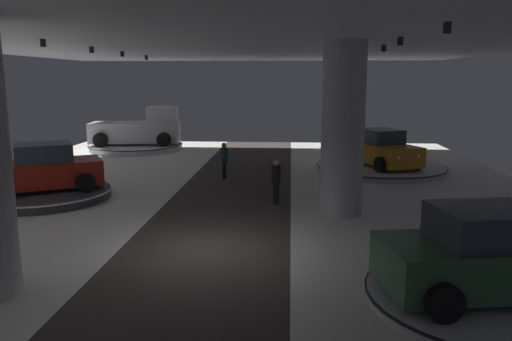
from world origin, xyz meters
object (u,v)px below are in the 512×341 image
object	(u,v)px
display_platform_mid_left	(42,194)
display_car_mid_left	(41,169)
visitor_walking_near	(224,158)
visitor_walking_far	(276,179)
display_car_far_right	(381,149)
display_platform_far_right	(381,168)
pickup_truck_deep_left	(141,129)
column_right	(343,130)
display_car_near_right	(490,255)
display_platform_near_right	(488,298)
display_platform_deep_left	(136,147)

from	to	relation	value
display_platform_mid_left	display_car_mid_left	distance (m)	0.91
visitor_walking_near	visitor_walking_far	world-z (taller)	same
display_car_far_right	visitor_walking_near	distance (m)	7.52
display_platform_mid_left	visitor_walking_far	distance (m)	8.57
display_platform_far_right	visitor_walking_far	distance (m)	8.20
display_car_mid_left	pickup_truck_deep_left	xyz separation A→B (m)	(-0.17, 12.67, 0.19)
column_right	pickup_truck_deep_left	size ratio (longest dim) A/B	0.99
display_car_near_right	visitor_walking_far	size ratio (longest dim) A/B	2.80
display_car_mid_left	visitor_walking_near	distance (m)	7.38
display_car_near_right	visitor_walking_far	distance (m)	8.72
visitor_walking_far	display_platform_far_right	bearing A→B (deg)	54.24
visitor_walking_far	display_platform_mid_left	bearing A→B (deg)	178.74
display_platform_near_right	visitor_walking_near	world-z (taller)	visitor_walking_near
display_car_far_right	display_platform_deep_left	world-z (taller)	display_car_far_right
display_platform_far_right	display_platform_deep_left	xyz separation A→B (m)	(-13.77, 6.21, 0.04)
display_car_near_right	display_platform_deep_left	world-z (taller)	display_car_near_right
display_car_mid_left	display_car_near_right	size ratio (longest dim) A/B	1.02
column_right	display_platform_near_right	size ratio (longest dim) A/B	1.16
display_platform_near_right	display_platform_far_right	world-z (taller)	display_platform_far_right
display_platform_mid_left	display_car_near_right	size ratio (longest dim) A/B	1.11
display_platform_mid_left	display_platform_deep_left	xyz separation A→B (m)	(-0.46, 12.65, 0.01)
display_car_mid_left	display_car_far_right	bearing A→B (deg)	25.93
display_platform_mid_left	display_platform_deep_left	size ratio (longest dim) A/B	0.87
display_car_mid_left	display_car_far_right	size ratio (longest dim) A/B	0.99
display_car_near_right	display_car_far_right	world-z (taller)	display_car_far_right
display_platform_deep_left	visitor_walking_near	size ratio (longest dim) A/B	3.57
display_car_mid_left	display_platform_far_right	size ratio (longest dim) A/B	0.75
display_platform_deep_left	pickup_truck_deep_left	distance (m)	1.14
display_car_mid_left	visitor_walking_near	size ratio (longest dim) A/B	2.86
column_right	pickup_truck_deep_left	world-z (taller)	column_right
display_car_near_right	visitor_walking_far	world-z (taller)	display_car_near_right
display_platform_deep_left	display_platform_far_right	bearing A→B (deg)	-24.28
visitor_walking_near	visitor_walking_far	size ratio (longest dim) A/B	1.00
display_platform_mid_left	pickup_truck_deep_left	bearing A→B (deg)	90.65
column_right	pickup_truck_deep_left	distance (m)	17.74
display_platform_near_right	display_car_far_right	size ratio (longest dim) A/B	1.03
display_platform_far_right	visitor_walking_near	xyz separation A→B (m)	(-7.16, -2.29, 0.75)
display_platform_near_right	display_platform_deep_left	bearing A→B (deg)	123.21
display_platform_mid_left	visitor_walking_far	bearing A→B (deg)	-1.26
column_right	display_platform_mid_left	size ratio (longest dim) A/B	1.11
display_car_mid_left	display_platform_near_right	bearing A→B (deg)	-31.12
display_platform_mid_left	display_platform_far_right	distance (m)	14.78
pickup_truck_deep_left	visitor_walking_near	bearing A→B (deg)	-53.66
display_car_mid_left	display_platform_deep_left	distance (m)	12.67
display_platform_mid_left	display_car_far_right	xyz separation A→B (m)	(13.29, 6.46, 0.86)
display_platform_near_right	display_platform_deep_left	xyz separation A→B (m)	(-13.36, 20.40, 0.06)
visitor_walking_near	column_right	bearing A→B (deg)	-50.25
display_platform_mid_left	pickup_truck_deep_left	distance (m)	12.74
column_right	display_car_near_right	distance (m)	7.04
display_platform_near_right	visitor_walking_near	size ratio (longest dim) A/B	2.97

